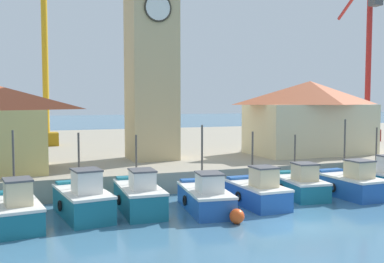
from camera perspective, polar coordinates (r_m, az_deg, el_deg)
The scene contains 15 objects.
ground_plane at distance 20.43m, azimuth 14.83°, elevation -11.74°, with size 300.00×300.00×0.00m, color teal.
quay_wharf at distance 46.34m, azimuth -6.23°, elevation -2.02°, with size 120.00×40.00×1.28m, color #9E937F.
fishing_boat_far_left at distance 21.15m, azimuth -21.40°, elevation -9.25°, with size 2.33×4.42×4.17m.
fishing_boat_left_outer at distance 21.93m, azimuth -13.70°, elevation -8.43°, with size 2.51×4.68×3.95m.
fishing_boat_left_inner at distance 22.47m, azimuth -6.74°, elevation -8.11°, with size 2.02×4.71×3.76m.
fishing_boat_mid_left at distance 22.53m, azimuth 1.69°, elevation -8.27°, with size 2.43×4.85×4.24m.
fishing_boat_center at distance 23.81m, azimuth 8.29°, elevation -7.57°, with size 2.03×4.11×3.84m.
fishing_boat_mid_right at distance 26.37m, azimuth 13.42°, elevation -6.59°, with size 2.34×4.28×3.51m.
fishing_boat_right_inner at distance 27.28m, azimuth 19.49°, elevation -6.23°, with size 2.20×4.19×4.39m.
fishing_boat_right_outer at distance 30.09m, azimuth 23.07°, elevation -5.39°, with size 2.20×4.58×3.79m.
clock_tower at distance 32.30m, azimuth -5.19°, elevation 9.89°, with size 3.74×3.74×15.99m.
warehouse_right at distance 36.51m, azimuth 14.70°, elevation 1.85°, with size 9.64×5.66×5.71m.
port_crane_near at distance 50.08m, azimuth 21.28°, elevation 6.50°, with size 4.31×10.54×17.24m.
port_crane_far at distance 43.97m, azimuth -18.35°, elevation 8.88°, with size 5.85×8.54×20.23m.
mooring_buoy at distance 20.39m, azimuth 5.72°, elevation -10.66°, with size 0.68×0.68×0.68m, color #E54C19.
Camera 1 is at (-11.51, -15.96, 5.50)m, focal length 42.00 mm.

